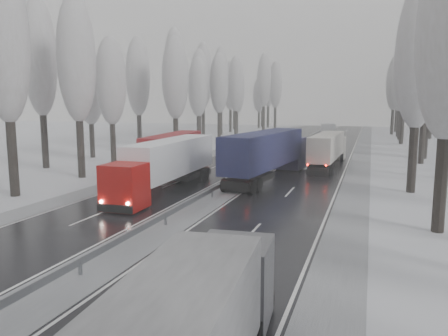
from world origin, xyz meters
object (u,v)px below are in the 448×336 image
Objects in this scene: truck_red_white at (167,162)px; truck_red_red at (169,151)px; truck_blue_box at (269,152)px; box_truck_distant at (328,131)px; truck_cream_box at (328,147)px.

truck_red_white is 9.45m from truck_red_red.
truck_blue_box is 10.48m from truck_red_white.
box_truck_distant is (0.67, 50.36, -1.07)m from truck_blue_box.
truck_red_red reaches higher than box_truck_distant.
truck_red_white is (-7.25, -58.51, 0.83)m from box_truck_distant.
truck_blue_box is 2.08× the size of box_truck_distant.
truck_blue_box reaches higher than box_truck_distant.
truck_red_red is (-11.17, -49.91, 0.72)m from box_truck_distant.
truck_red_white is at bearing -104.75° from box_truck_distant.
truck_blue_box is 1.20× the size of truck_cream_box.
truck_cream_box is 0.96× the size of truck_red_red.
box_truck_distant is (-3.84, 40.25, -0.63)m from truck_cream_box.
truck_red_white reaches higher than truck_cream_box.
truck_red_white reaches higher than truck_red_red.
truck_blue_box is 1.15× the size of truck_red_red.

